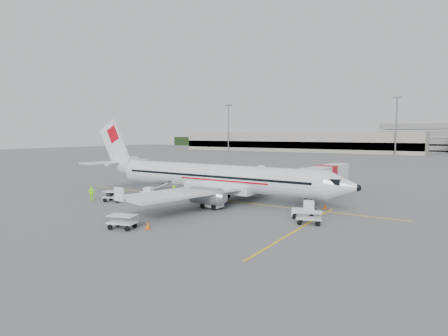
{
  "coord_description": "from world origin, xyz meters",
  "views": [
    {
      "loc": [
        25.28,
        -38.43,
        8.16
      ],
      "look_at": [
        0.0,
        2.0,
        3.8
      ],
      "focal_mm": 30.0,
      "sensor_mm": 36.0,
      "label": 1
    }
  ],
  "objects": [
    {
      "name": "cone_nose",
      "position": [
        13.33,
        1.5,
        0.32
      ],
      "size": [
        0.39,
        0.39,
        0.64
      ],
      "primitive_type": "cone",
      "color": "#E86006",
      "rests_on": "ground"
    },
    {
      "name": "crew_c",
      "position": [
        -8.73,
        -7.12,
        0.85
      ],
      "size": [
        0.73,
        1.15,
        1.7
      ],
      "primitive_type": "imported",
      "rotation": [
        0.0,
        0.0,
        1.67
      ],
      "color": "#A5FD17",
      "rests_on": "ground"
    },
    {
      "name": "mast_west",
      "position": [
        -70.0,
        118.0,
        11.0
      ],
      "size": [
        3.2,
        1.2,
        22.0
      ],
      "primitive_type": null,
      "color": "slate",
      "rests_on": "ground"
    },
    {
      "name": "cone_stbd",
      "position": [
        2.97,
        -15.15,
        0.35
      ],
      "size": [
        0.42,
        0.42,
        0.69
      ],
      "primitive_type": "cone",
      "color": "#E86006",
      "rests_on": "ground"
    },
    {
      "name": "cart_empty_b",
      "position": [
        14.18,
        -6.14,
        0.59
      ],
      "size": [
        2.55,
        1.89,
        1.19
      ],
      "primitive_type": null,
      "rotation": [
        0.0,
        0.0,
        0.26
      ],
      "color": "silver",
      "rests_on": "ground"
    },
    {
      "name": "stripe_cross",
      "position": [
        14.0,
        -8.0,
        0.01
      ],
      "size": [
        0.2,
        20.0,
        0.01
      ],
      "primitive_type": "cube",
      "color": "yellow",
      "rests_on": "ground"
    },
    {
      "name": "ground",
      "position": [
        0.0,
        0.0,
        0.0
      ],
      "size": [
        360.0,
        360.0,
        0.0
      ],
      "primitive_type": "plane",
      "color": "#56595B"
    },
    {
      "name": "terminal_west",
      "position": [
        -40.0,
        130.0,
        4.5
      ],
      "size": [
        110.0,
        22.0,
        9.0
      ],
      "primitive_type": null,
      "color": "gray",
      "rests_on": "ground"
    },
    {
      "name": "mast_center",
      "position": [
        5.0,
        118.0,
        11.0
      ],
      "size": [
        3.2,
        1.2,
        22.0
      ],
      "primitive_type": null,
      "color": "slate",
      "rests_on": "ground"
    },
    {
      "name": "tug_aft",
      "position": [
        -6.79,
        -5.26,
        0.85
      ],
      "size": [
        2.45,
        1.78,
        1.7
      ],
      "primitive_type": null,
      "rotation": [
        0.0,
        0.0,
        0.26
      ],
      "color": "silver",
      "rests_on": "ground"
    },
    {
      "name": "cart_loaded_b",
      "position": [
        -5.93,
        -5.41,
        0.61
      ],
      "size": [
        2.58,
        1.86,
        1.22
      ],
      "primitive_type": null,
      "rotation": [
        0.0,
        0.0,
        -0.22
      ],
      "color": "silver",
      "rests_on": "ground"
    },
    {
      "name": "jet_bridge",
      "position": [
        11.01,
        9.36,
        2.04
      ],
      "size": [
        3.69,
        15.7,
        4.09
      ],
      "primitive_type": null,
      "rotation": [
        0.0,
        0.0,
        -0.05
      ],
      "color": "silver",
      "rests_on": "ground"
    },
    {
      "name": "cone_port",
      "position": [
        -0.82,
        19.37,
        0.34
      ],
      "size": [
        0.41,
        0.41,
        0.67
      ],
      "primitive_type": "cone",
      "color": "#E86006",
      "rests_on": "ground"
    },
    {
      "name": "crew_a",
      "position": [
        -2.27,
        -1.5,
        0.95
      ],
      "size": [
        0.77,
        0.83,
        1.89
      ],
      "primitive_type": "imported",
      "rotation": [
        0.0,
        0.0,
        0.95
      ],
      "color": "#A5FD17",
      "rests_on": "ground"
    },
    {
      "name": "crew_d",
      "position": [
        -12.52,
        -8.61,
        0.9
      ],
      "size": [
        1.06,
        1.06,
        1.81
      ],
      "primitive_type": "imported",
      "rotation": [
        0.0,
        0.0,
        3.93
      ],
      "color": "#A5FD17",
      "rests_on": "ground"
    },
    {
      "name": "cart_empty_a",
      "position": [
        1.12,
        -16.3,
        0.62
      ],
      "size": [
        2.65,
        1.97,
        1.23
      ],
      "primitive_type": null,
      "rotation": [
        0.0,
        0.0,
        0.26
      ],
      "color": "silver",
      "rests_on": "ground"
    },
    {
      "name": "stripe_lead",
      "position": [
        0.0,
        0.0,
        0.01
      ],
      "size": [
        44.0,
        0.2,
        0.01
      ],
      "primitive_type": "cube",
      "color": "yellow",
      "rests_on": "ground"
    },
    {
      "name": "belt_loader",
      "position": [
        -7.18,
        -2.0,
        1.34
      ],
      "size": [
        5.09,
        2.27,
        2.68
      ],
      "primitive_type": null,
      "rotation": [
        0.0,
        0.0,
        -0.09
      ],
      "color": "silver",
      "rests_on": "ground"
    },
    {
      "name": "aircraft",
      "position": [
        0.52,
        -0.91,
        5.03
      ],
      "size": [
        37.08,
        29.35,
        10.06
      ],
      "primitive_type": null,
      "rotation": [
        0.0,
        0.0,
        -0.02
      ],
      "color": "white",
      "rests_on": "ground"
    },
    {
      "name": "tug_mid",
      "position": [
        2.73,
        -4.85,
        0.9
      ],
      "size": [
        2.45,
        1.57,
        1.8
      ],
      "primitive_type": null,
      "rotation": [
        0.0,
        0.0,
        -0.1
      ],
      "color": "silver",
      "rests_on": "ground"
    },
    {
      "name": "tug_fore",
      "position": [
        12.88,
        -4.1,
        0.86
      ],
      "size": [
        2.53,
        1.96,
        1.72
      ],
      "primitive_type": null,
      "rotation": [
        0.0,
        0.0,
        0.35
      ],
      "color": "silver",
      "rests_on": "ground"
    },
    {
      "name": "crew_b",
      "position": [
        -4.21,
        -2.92,
        0.91
      ],
      "size": [
        1.07,
        0.95,
        1.82
      ],
      "primitive_type": "imported",
      "rotation": [
        0.0,
        0.0,
        -0.35
      ],
      "color": "#A5FD17",
      "rests_on": "ground"
    },
    {
      "name": "treeline",
      "position": [
        0.0,
        175.0,
        3.0
      ],
      "size": [
        300.0,
        3.0,
        6.0
      ],
      "primitive_type": null,
      "color": "black",
      "rests_on": "ground"
    },
    {
      "name": "cart_loaded_a",
      "position": [
        -9.62,
        -7.69,
        0.64
      ],
      "size": [
        2.73,
        2.03,
        1.27
      ],
      "primitive_type": null,
      "rotation": [
        0.0,
        0.0,
        0.26
      ],
      "color": "silver",
      "rests_on": "ground"
    }
  ]
}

